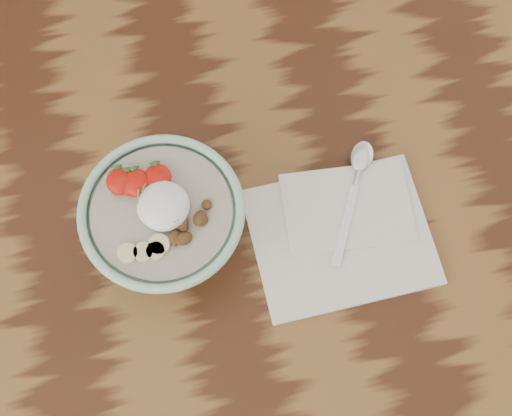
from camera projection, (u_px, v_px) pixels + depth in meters
The scene contains 4 objects.
table at pixel (209, 235), 104.41cm from camera, with size 160.00×90.00×75.00cm.
breakfast_bowl at pixel (165, 222), 88.07cm from camera, with size 19.99×19.99×13.70cm.
napkin at pixel (342, 231), 94.25cm from camera, with size 23.15×19.55×1.42cm.
spoon at pixel (358, 173), 95.74cm from camera, with size 10.58×17.07×0.96cm.
Camera 1 is at (-0.76, -32.65, 165.19)cm, focal length 50.00 mm.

